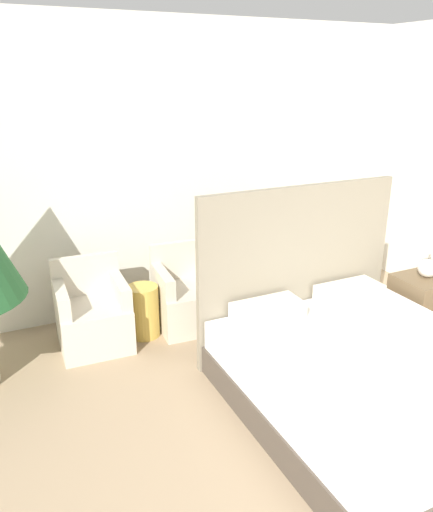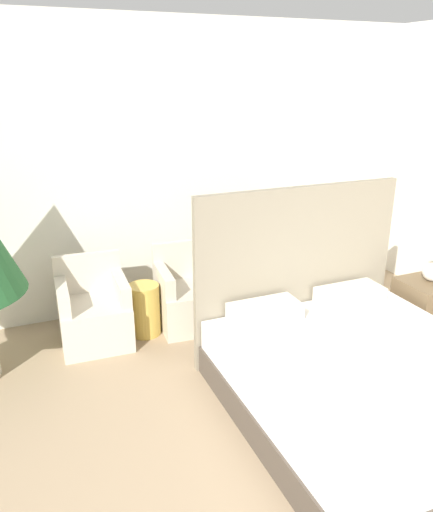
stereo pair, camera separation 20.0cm
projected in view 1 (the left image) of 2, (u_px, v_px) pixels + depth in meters
name	position (u px, v px, depth m)	size (l,w,h in m)	color
wall_back	(172.00, 169.00, 5.10)	(10.00, 0.06, 2.90)	silver
bed	(364.00, 370.00, 3.72)	(1.90, 2.09, 1.50)	#4C4238
armchair_near_window_left	(93.00, 318.00, 4.55)	(0.64, 0.63, 0.80)	beige
armchair_near_window_right	(189.00, 300.00, 4.92)	(0.66, 0.65, 0.80)	beige
nightstand	(421.00, 305.00, 4.77)	(0.49, 0.46, 0.57)	brown
table_lamp	(432.00, 245.00, 4.58)	(0.34, 0.34, 0.48)	white
side_table	(144.00, 311.00, 4.72)	(0.29, 0.29, 0.51)	gold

